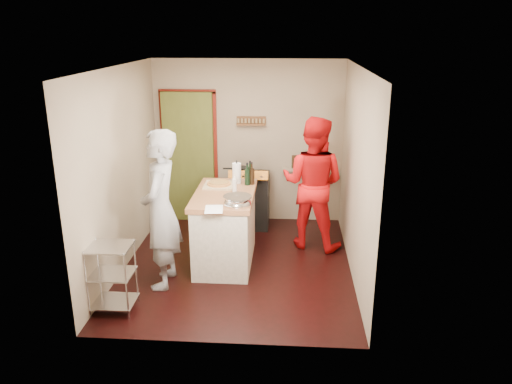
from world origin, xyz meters
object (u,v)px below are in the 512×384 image
wire_shelving (112,275)px  person_red (313,183)px  stove (250,199)px  person_stripe (161,210)px  island (225,226)px

wire_shelving → person_red: size_ratio=0.42×
stove → person_stripe: bearing=-114.7°
island → person_stripe: bearing=-136.5°
stove → person_red: 1.28m
stove → island: (-0.22, -1.32, 0.07)m
island → person_red: size_ratio=0.76×
stove → island: size_ratio=0.69×
stove → island: 1.34m
island → person_red: person_red is taller
person_red → person_stripe: bearing=54.2°
wire_shelving → island: bearing=49.6°
island → person_stripe: size_ratio=0.75×
wire_shelving → person_red: bearing=40.3°
stove → person_red: person_red is taller
wire_shelving → person_stripe: 0.94m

